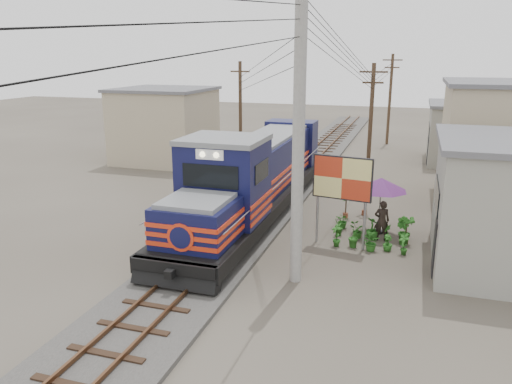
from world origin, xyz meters
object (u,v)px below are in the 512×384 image
(vendor, at_px, (382,221))
(locomotive, at_px, (255,178))
(billboard, at_px, (342,180))
(market_umbrella, at_px, (381,185))

(vendor, bearing_deg, locomotive, -25.13)
(billboard, relative_size, vendor, 2.16)
(market_umbrella, distance_m, vendor, 1.58)
(vendor, bearing_deg, market_umbrella, -89.56)
(billboard, xyz_separation_m, market_umbrella, (1.38, 2.02, -0.56))
(locomotive, distance_m, market_umbrella, 5.88)
(locomotive, distance_m, vendor, 6.28)
(billboard, relative_size, market_umbrella, 1.33)
(locomotive, relative_size, billboard, 4.68)
(billboard, bearing_deg, market_umbrella, 64.85)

